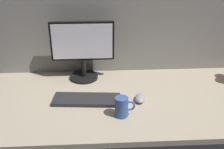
{
  "coord_description": "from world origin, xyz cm",
  "views": [
    {
      "loc": [
        -23.63,
        -134.8,
        79.98
      ],
      "look_at": [
        -13.15,
        0.0,
        14.0
      ],
      "focal_mm": 43.84,
      "sensor_mm": 36.0,
      "label": 1
    }
  ],
  "objects_px": {
    "mug_ceramic_blue": "(122,107)",
    "keyboard": "(87,100)",
    "monitor": "(83,48)",
    "mouse": "(140,98)"
  },
  "relations": [
    {
      "from": "mug_ceramic_blue",
      "to": "keyboard",
      "type": "bearing_deg",
      "value": 140.37
    },
    {
      "from": "mouse",
      "to": "mug_ceramic_blue",
      "type": "distance_m",
      "value": 0.18
    },
    {
      "from": "keyboard",
      "to": "mug_ceramic_blue",
      "type": "xyz_separation_m",
      "value": [
        0.18,
        -0.15,
        0.04
      ]
    },
    {
      "from": "mug_ceramic_blue",
      "to": "mouse",
      "type": "bearing_deg",
      "value": 50.61
    },
    {
      "from": "monitor",
      "to": "mouse",
      "type": "xyz_separation_m",
      "value": [
        0.32,
        -0.31,
        -0.19
      ]
    },
    {
      "from": "mouse",
      "to": "monitor",
      "type": "bearing_deg",
      "value": 144.4
    },
    {
      "from": "monitor",
      "to": "keyboard",
      "type": "relative_size",
      "value": 1.06
    },
    {
      "from": "keyboard",
      "to": "mug_ceramic_blue",
      "type": "bearing_deg",
      "value": -34.74
    },
    {
      "from": "mouse",
      "to": "mug_ceramic_blue",
      "type": "height_order",
      "value": "mug_ceramic_blue"
    },
    {
      "from": "mouse",
      "to": "mug_ceramic_blue",
      "type": "relative_size",
      "value": 0.91
    }
  ]
}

